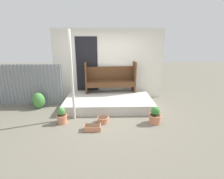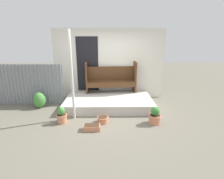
# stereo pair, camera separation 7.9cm
# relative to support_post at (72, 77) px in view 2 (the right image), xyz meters

# --- Properties ---
(ground_plane) EXTENTS (24.00, 24.00, 0.00)m
(ground_plane) POSITION_rel_support_post_xyz_m (0.99, 0.10, -1.24)
(ground_plane) COLOR #706B5B
(porch_slab) EXTENTS (2.89, 1.74, 0.30)m
(porch_slab) POSITION_rel_support_post_xyz_m (1.00, 0.97, -1.09)
(porch_slab) COLOR beige
(porch_slab) RESTS_ON ground_plane
(house_wall) EXTENTS (4.09, 0.08, 2.60)m
(house_wall) POSITION_rel_support_post_xyz_m (0.96, 1.87, 0.06)
(house_wall) COLOR white
(house_wall) RESTS_ON ground_plane
(fence_corrugated) EXTENTS (2.53, 0.05, 1.42)m
(fence_corrugated) POSITION_rel_support_post_xyz_m (-1.82, 1.13, -0.53)
(fence_corrugated) COLOR gray
(fence_corrugated) RESTS_ON ground_plane
(support_post) EXTENTS (0.07, 0.07, 2.48)m
(support_post) POSITION_rel_support_post_xyz_m (0.00, 0.00, 0.00)
(support_post) COLOR silver
(support_post) RESTS_ON ground_plane
(bench) EXTENTS (1.86, 0.52, 1.12)m
(bench) POSITION_rel_support_post_xyz_m (1.08, 1.62, -0.39)
(bench) COLOR #54331C
(bench) RESTS_ON porch_slab
(flower_pot_left) EXTENTS (0.30, 0.30, 0.47)m
(flower_pot_left) POSITION_rel_support_post_xyz_m (-0.29, -0.29, -1.04)
(flower_pot_left) COLOR tan
(flower_pot_left) RESTS_ON ground_plane
(flower_pot_middle) EXTENTS (0.33, 0.33, 0.18)m
(flower_pot_middle) POSITION_rel_support_post_xyz_m (0.84, -0.29, -1.14)
(flower_pot_middle) COLOR tan
(flower_pot_middle) RESTS_ON ground_plane
(flower_pot_right) EXTENTS (0.35, 0.35, 0.48)m
(flower_pot_right) POSITION_rel_support_post_xyz_m (2.26, -0.35, -1.03)
(flower_pot_right) COLOR tan
(flower_pot_right) RESTS_ON ground_plane
(planter_box_rect) EXTENTS (0.43, 0.22, 0.14)m
(planter_box_rect) POSITION_rel_support_post_xyz_m (0.58, -0.70, -1.17)
(planter_box_rect) COLOR tan
(planter_box_rect) RESTS_ON ground_plane
(shrub_by_fence) EXTENTS (0.39, 0.35, 0.53)m
(shrub_by_fence) POSITION_rel_support_post_xyz_m (-1.32, 0.82, -0.97)
(shrub_by_fence) COLOR #478C3D
(shrub_by_fence) RESTS_ON ground_plane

